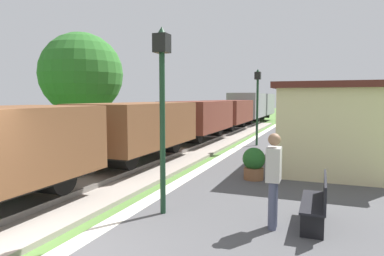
{
  "coord_description": "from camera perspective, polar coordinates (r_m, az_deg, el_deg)",
  "views": [
    {
      "loc": [
        4.02,
        -3.37,
        2.58
      ],
      "look_at": [
        -0.99,
        9.67,
        1.33
      ],
      "focal_mm": 31.75,
      "sensor_mm": 36.0,
      "label": 1
    }
  ],
  "objects": [
    {
      "name": "freight_train",
      "position": [
        23.08,
        4.84,
        2.45
      ],
      "size": [
        2.5,
        39.2,
        2.72
      ],
      "color": "brown",
      "rests_on": "rail_near"
    },
    {
      "name": "station_hut",
      "position": [
        12.59,
        22.68,
        0.51
      ],
      "size": [
        3.5,
        5.8,
        2.78
      ],
      "color": "beige",
      "rests_on": "platform_slab"
    },
    {
      "name": "bench_near_hut",
      "position": [
        6.67,
        20.35,
        -11.4
      ],
      "size": [
        0.42,
        1.5,
        0.91
      ],
      "color": "black",
      "rests_on": "platform_slab"
    },
    {
      "name": "bench_down_platform",
      "position": [
        17.34,
        20.81,
        -1.36
      ],
      "size": [
        0.42,
        1.5,
        0.91
      ],
      "color": "black",
      "rests_on": "platform_slab"
    },
    {
      "name": "person_waiting",
      "position": [
        6.23,
        13.54,
        -7.98
      ],
      "size": [
        0.25,
        0.38,
        1.71
      ],
      "rotation": [
        0.0,
        0.0,
        3.16
      ],
      "color": "#474C66",
      "rests_on": "platform_slab"
    },
    {
      "name": "potted_planter",
      "position": [
        9.87,
        10.33,
        -5.8
      ],
      "size": [
        0.64,
        0.64,
        0.92
      ],
      "color": "brown",
      "rests_on": "platform_slab"
    },
    {
      "name": "lamp_post_near",
      "position": [
        6.72,
        -5.04,
        6.98
      ],
      "size": [
        0.28,
        0.28,
        3.7
      ],
      "color": "#193823",
      "rests_on": "platform_slab"
    },
    {
      "name": "lamp_post_far",
      "position": [
        16.77,
        10.95,
        5.8
      ],
      "size": [
        0.28,
        0.28,
        3.7
      ],
      "color": "#193823",
      "rests_on": "platform_slab"
    },
    {
      "name": "tree_trackside_far",
      "position": [
        19.08,
        -18.09,
        8.6
      ],
      "size": [
        4.34,
        4.34,
        5.99
      ],
      "color": "#4C3823",
      "rests_on": "ground"
    }
  ]
}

